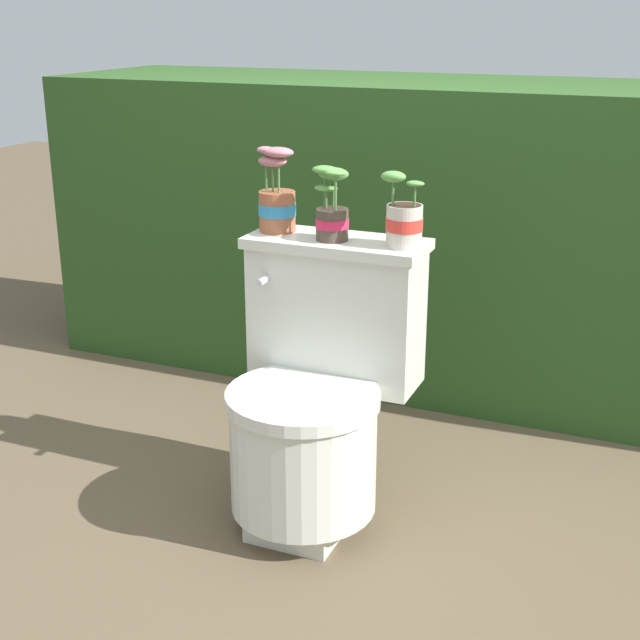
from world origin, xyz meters
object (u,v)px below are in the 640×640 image
(toilet, at_px, (316,396))
(potted_plant_left, at_px, (277,201))
(potted_plant_middle, at_px, (404,221))
(potted_plant_midleft, at_px, (332,210))

(toilet, height_order, potted_plant_left, potted_plant_left)
(potted_plant_left, height_order, potted_plant_middle, potted_plant_left)
(potted_plant_left, xyz_separation_m, potted_plant_midleft, (0.19, -0.03, -0.01))
(toilet, bearing_deg, potted_plant_middle, 32.73)
(potted_plant_middle, bearing_deg, potted_plant_midleft, 179.92)
(toilet, relative_size, potted_plant_left, 3.23)
(potted_plant_left, bearing_deg, toilet, -39.93)
(toilet, height_order, potted_plant_middle, potted_plant_middle)
(potted_plant_left, relative_size, potted_plant_midleft, 1.20)
(toilet, xyz_separation_m, potted_plant_middle, (0.20, 0.13, 0.50))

